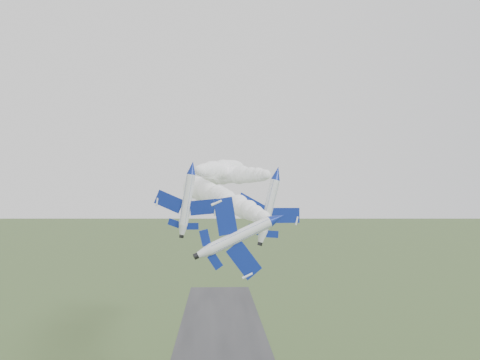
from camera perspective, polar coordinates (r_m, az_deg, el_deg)
name	(u,v)px	position (r m, az deg, el deg)	size (l,w,h in m)	color
jet_lead	(277,218)	(63.80, 4.01, -4.08)	(4.62, 11.91, 9.07)	white
smoke_trail_jet_lead	(218,197)	(98.73, -2.37, -1.82)	(5.00, 66.53, 5.00)	white
jet_pair_left	(192,168)	(88.22, -5.15, 1.32)	(10.71, 12.74, 3.40)	white
smoke_trail_jet_pair_left	(220,170)	(117.52, -2.11, 1.09)	(5.15, 53.29, 5.15)	white
jet_pair_right	(277,173)	(88.96, 3.98, 0.74)	(11.10, 13.44, 4.05)	white
smoke_trail_jet_pair_right	(232,175)	(121.17, -0.81, 0.57)	(5.35, 60.07, 5.35)	white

